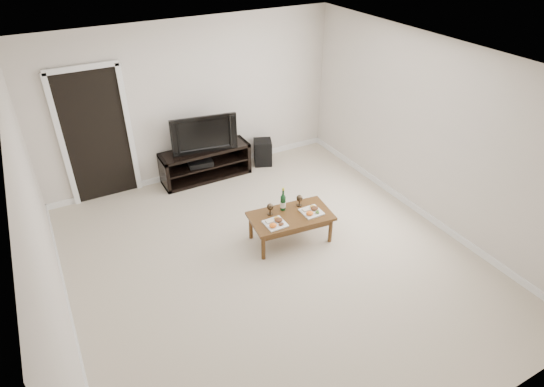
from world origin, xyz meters
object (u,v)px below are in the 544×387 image
Objects in this scene: television at (203,132)px; subwoofer at (263,152)px; media_console at (206,163)px; coffee_table at (290,227)px.

subwoofer is at bearing 8.58° from television.
coffee_table is (0.38, -2.18, -0.07)m from media_console.
media_console is 0.59m from television.
media_console is 3.29× the size of subwoofer.
media_console reaches higher than subwoofer.
television is 0.97× the size of coffee_table.
coffee_table is at bearing -85.70° from subwoofer.
television is at bearing 99.98° from coffee_table.
media_console reaches higher than coffee_table.
coffee_table is at bearing -80.02° from media_console.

